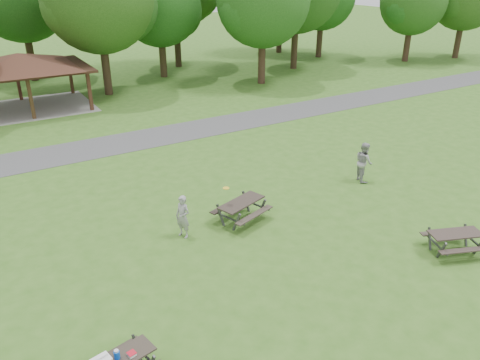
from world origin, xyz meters
name	(u,v)px	position (x,y,z in m)	size (l,w,h in m)	color
ground	(277,266)	(0.00, 0.00, 0.00)	(160.00, 160.00, 0.00)	#34611B
asphalt_path	(133,141)	(0.00, 14.00, 0.01)	(120.00, 3.20, 0.02)	#424245
pavilion	(19,64)	(-4.00, 24.00, 3.06)	(8.60, 7.01, 3.76)	#352013
tree_row_e	(99,0)	(2.10, 25.03, 6.78)	(8.40, 8.00, 11.02)	black
tree_row_f	(160,7)	(8.09, 28.53, 5.84)	(7.35, 7.00, 9.55)	#2E2214
tree_row_g	(264,2)	(14.09, 22.03, 6.33)	(7.77, 7.40, 10.25)	#301F15
tree_row_j	(413,3)	(32.08, 22.53, 5.56)	(6.72, 6.40, 8.96)	#2F1E15
picnic_table_middle	(241,206)	(0.56, 3.17, 0.62)	(2.33, 2.08, 0.85)	#2A231E
picnic_table_far	(455,237)	(5.68, -2.47, 0.57)	(2.19, 1.99, 0.78)	#2E2521
frisbee_in_flight	(226,188)	(-0.02, 3.32, 1.48)	(0.31, 0.31, 0.02)	gold
frisbee_thrower	(183,217)	(-1.84, 3.28, 0.81)	(0.59, 0.39, 1.62)	gray
frisbee_catcher	(364,162)	(7.25, 3.48, 0.91)	(0.89, 0.69, 1.83)	#959598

